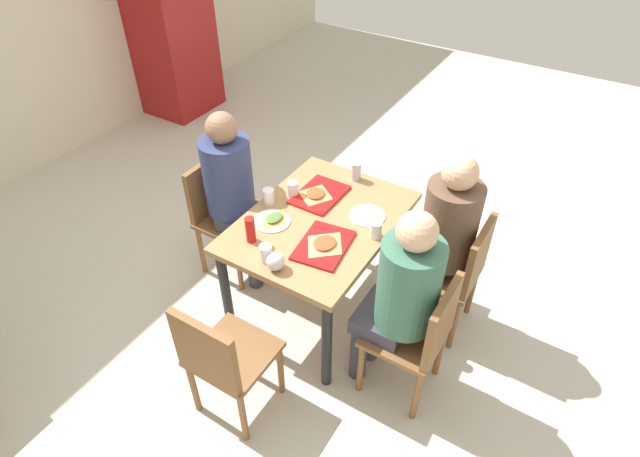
# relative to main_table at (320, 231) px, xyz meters

# --- Properties ---
(ground_plane) EXTENTS (10.00, 10.00, 0.02)m
(ground_plane) POSITION_rel_main_table_xyz_m (0.00, 0.00, -0.65)
(ground_plane) COLOR beige
(main_table) EXTENTS (1.14, 0.83, 0.74)m
(main_table) POSITION_rel_main_table_xyz_m (0.00, 0.00, 0.00)
(main_table) COLOR #9E7247
(main_table) RESTS_ON ground_plane
(chair_near_left) EXTENTS (0.40, 0.40, 0.84)m
(chair_near_left) POSITION_rel_main_table_xyz_m (-0.29, -0.80, -0.15)
(chair_near_left) COLOR brown
(chair_near_left) RESTS_ON ground_plane
(chair_near_right) EXTENTS (0.40, 0.40, 0.84)m
(chair_near_right) POSITION_rel_main_table_xyz_m (0.29, -0.80, -0.15)
(chair_near_right) COLOR brown
(chair_near_right) RESTS_ON ground_plane
(chair_far_side) EXTENTS (0.40, 0.40, 0.84)m
(chair_far_side) POSITION_rel_main_table_xyz_m (0.00, 0.80, -0.15)
(chair_far_side) COLOR brown
(chair_far_side) RESTS_ON ground_plane
(chair_left_end) EXTENTS (0.40, 0.40, 0.84)m
(chair_left_end) POSITION_rel_main_table_xyz_m (-0.96, 0.00, -0.15)
(chair_left_end) COLOR brown
(chair_left_end) RESTS_ON ground_plane
(person_in_red) EXTENTS (0.32, 0.42, 1.25)m
(person_in_red) POSITION_rel_main_table_xyz_m (-0.29, -0.66, 0.09)
(person_in_red) COLOR #383842
(person_in_red) RESTS_ON ground_plane
(person_in_brown_jacket) EXTENTS (0.32, 0.42, 1.25)m
(person_in_brown_jacket) POSITION_rel_main_table_xyz_m (0.29, -0.66, 0.09)
(person_in_brown_jacket) COLOR #383842
(person_in_brown_jacket) RESTS_ON ground_plane
(person_far_side) EXTENTS (0.32, 0.42, 1.25)m
(person_far_side) POSITION_rel_main_table_xyz_m (-0.00, 0.66, 0.09)
(person_far_side) COLOR #383842
(person_far_side) RESTS_ON ground_plane
(tray_red_near) EXTENTS (0.39, 0.31, 0.02)m
(tray_red_near) POSITION_rel_main_table_xyz_m (-0.20, -0.15, 0.11)
(tray_red_near) COLOR #B21414
(tray_red_near) RESTS_ON main_table
(tray_red_far) EXTENTS (0.36, 0.26, 0.02)m
(tray_red_far) POSITION_rel_main_table_xyz_m (0.20, 0.12, 0.11)
(tray_red_far) COLOR #B21414
(tray_red_far) RESTS_ON main_table
(paper_plate_center) EXTENTS (0.22, 0.22, 0.01)m
(paper_plate_center) POSITION_rel_main_table_xyz_m (-0.17, 0.23, 0.10)
(paper_plate_center) COLOR white
(paper_plate_center) RESTS_ON main_table
(paper_plate_near_edge) EXTENTS (0.22, 0.22, 0.01)m
(paper_plate_near_edge) POSITION_rel_main_table_xyz_m (0.17, -0.23, 0.10)
(paper_plate_near_edge) COLOR white
(paper_plate_near_edge) RESTS_ON main_table
(pizza_slice_a) EXTENTS (0.22, 0.20, 0.02)m
(pizza_slice_a) POSITION_rel_main_table_xyz_m (-0.20, -0.15, 0.12)
(pizza_slice_a) COLOR #DBAD60
(pizza_slice_a) RESTS_ON tray_red_near
(pizza_slice_b) EXTENTS (0.21, 0.20, 0.02)m
(pizza_slice_b) POSITION_rel_main_table_xyz_m (0.17, 0.14, 0.12)
(pizza_slice_b) COLOR tan
(pizza_slice_b) RESTS_ON tray_red_far
(pizza_slice_c) EXTENTS (0.17, 0.13, 0.02)m
(pizza_slice_c) POSITION_rel_main_table_xyz_m (-0.16, 0.22, 0.11)
(pizza_slice_c) COLOR #C68C47
(pizza_slice_c) RESTS_ON paper_plate_center
(plastic_cup_a) EXTENTS (0.07, 0.07, 0.10)m
(plastic_cup_a) POSITION_rel_main_table_xyz_m (-0.03, 0.35, 0.15)
(plastic_cup_a) COLOR white
(plastic_cup_a) RESTS_ON main_table
(plastic_cup_b) EXTENTS (0.07, 0.07, 0.10)m
(plastic_cup_b) POSITION_rel_main_table_xyz_m (0.03, -0.35, 0.15)
(plastic_cup_b) COLOR white
(plastic_cup_b) RESTS_ON main_table
(plastic_cup_c) EXTENTS (0.07, 0.07, 0.10)m
(plastic_cup_c) POSITION_rel_main_table_xyz_m (-0.46, 0.06, 0.15)
(plastic_cup_c) COLOR white
(plastic_cup_c) RESTS_ON main_table
(plastic_cup_d) EXTENTS (0.07, 0.07, 0.10)m
(plastic_cup_d) POSITION_rel_main_table_xyz_m (0.11, 0.27, 0.15)
(plastic_cup_d) COLOR white
(plastic_cup_d) RESTS_ON main_table
(soda_can) EXTENTS (0.07, 0.07, 0.12)m
(soda_can) POSITION_rel_main_table_xyz_m (0.49, 0.02, 0.16)
(soda_can) COLOR #B7BCC6
(soda_can) RESTS_ON main_table
(condiment_bottle) EXTENTS (0.06, 0.06, 0.16)m
(condiment_bottle) POSITION_rel_main_table_xyz_m (-0.37, 0.23, 0.18)
(condiment_bottle) COLOR red
(condiment_bottle) RESTS_ON main_table
(foil_bundle) EXTENTS (0.10, 0.10, 0.10)m
(foil_bundle) POSITION_rel_main_table_xyz_m (-0.49, -0.02, 0.15)
(foil_bundle) COLOR silver
(foil_bundle) RESTS_ON main_table
(drink_fridge) EXTENTS (0.70, 0.60, 1.90)m
(drink_fridge) POSITION_rel_main_table_xyz_m (1.74, 2.85, 0.31)
(drink_fridge) COLOR maroon
(drink_fridge) RESTS_ON ground_plane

